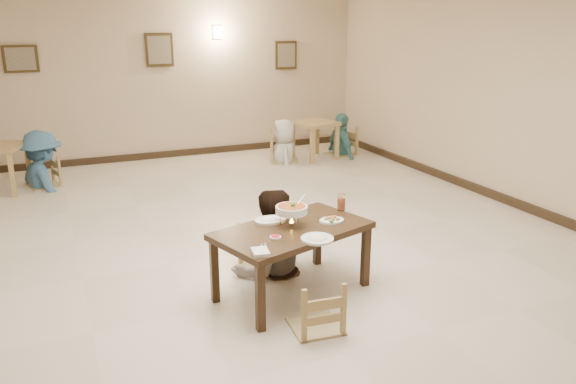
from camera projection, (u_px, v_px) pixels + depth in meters
name	position (u px, v px, depth m)	size (l,w,h in m)	color
floor	(248.00, 252.00, 6.34)	(10.00, 10.00, 0.00)	beige
wall_back	(155.00, 78.00, 10.29)	(10.00, 10.00, 0.00)	beige
wall_right	(531.00, 100.00, 7.42)	(10.00, 10.00, 0.00)	beige
baseboard_back	(161.00, 155.00, 10.68)	(8.00, 0.06, 0.12)	black
baseboard_right	(516.00, 203.00, 7.83)	(0.06, 10.00, 0.12)	black
picture_a	(21.00, 59.00, 9.30)	(0.55, 0.04, 0.45)	#362712
picture_b	(159.00, 50.00, 10.14)	(0.50, 0.04, 0.60)	#362712
picture_c	(286.00, 55.00, 11.14)	(0.45, 0.04, 0.55)	#362712
wall_sconce	(217.00, 32.00, 10.48)	(0.16, 0.05, 0.22)	#FFD88C
main_table	(292.00, 236.00, 5.21)	(1.60, 1.19, 0.67)	#362313
chair_far	(264.00, 227.00, 5.85)	(0.42, 0.42, 0.89)	tan
chair_near	(316.00, 281.00, 4.64)	(0.41, 0.41, 0.88)	tan
main_diner	(270.00, 190.00, 5.62)	(0.85, 0.66, 1.75)	gray
curry_warmer	(292.00, 210.00, 5.19)	(0.33, 0.30, 0.27)	silver
rice_plate_far	(271.00, 220.00, 5.34)	(0.31, 0.31, 0.07)	white
rice_plate_near	(317.00, 239.00, 4.89)	(0.29, 0.29, 0.07)	white
fried_plate	(332.00, 220.00, 5.34)	(0.24, 0.24, 0.05)	white
chili_dish	(275.00, 237.00, 4.93)	(0.10, 0.10, 0.02)	white
napkin_cutlery	(261.00, 252.00, 4.60)	(0.19, 0.27, 0.03)	white
drink_glass	(341.00, 203.00, 5.66)	(0.08, 0.08, 0.16)	white
bg_table_right	(315.00, 129.00, 10.47)	(0.85, 0.85, 0.71)	tan
bg_chair_lr	(41.00, 158.00, 8.72)	(0.43, 0.43, 0.92)	tan
bg_chair_rl	(284.00, 133.00, 10.29)	(0.50, 0.50, 1.07)	tan
bg_chair_rr	(341.00, 128.00, 10.79)	(0.49, 0.49, 1.05)	tan
bg_diner_b	(38.00, 131.00, 8.60)	(1.15, 0.66, 1.78)	teal
bg_diner_c	(284.00, 119.00, 10.22)	(0.77, 0.50, 1.57)	silver
bg_diner_d	(342.00, 113.00, 10.70)	(0.96, 0.40, 1.63)	teal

